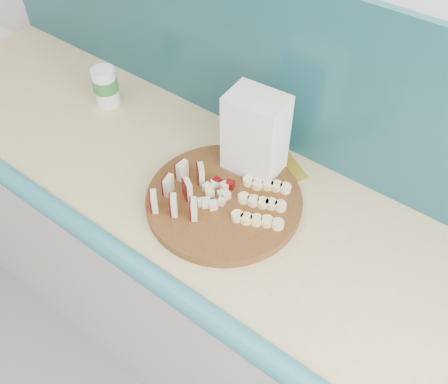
% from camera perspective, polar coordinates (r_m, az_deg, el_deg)
% --- Properties ---
extents(kitchen_counter, '(2.20, 0.63, 0.91)m').
position_cam_1_polar(kitchen_counter, '(1.74, -2.10, -9.74)').
color(kitchen_counter, silver).
rests_on(kitchen_counter, ground).
extents(backsplash, '(2.20, 0.02, 0.50)m').
position_cam_1_polar(backsplash, '(1.40, 4.74, 14.57)').
color(backsplash, teal).
rests_on(backsplash, kitchen_counter).
extents(cutting_board, '(0.55, 0.55, 0.03)m').
position_cam_1_polar(cutting_board, '(1.33, -0.00, -0.97)').
color(cutting_board, '#48280F').
rests_on(cutting_board, kitchen_counter).
extents(apple_wedges, '(0.14, 0.19, 0.06)m').
position_cam_1_polar(apple_wedges, '(1.30, -5.08, 0.22)').
color(apple_wedges, beige).
rests_on(apple_wedges, cutting_board).
extents(apple_chunks, '(0.07, 0.07, 0.02)m').
position_cam_1_polar(apple_chunks, '(1.32, -1.14, -0.08)').
color(apple_chunks, beige).
rests_on(apple_chunks, cutting_board).
extents(banana_slices, '(0.17, 0.19, 0.02)m').
position_cam_1_polar(banana_slices, '(1.30, 4.36, -1.14)').
color(banana_slices, '#F0DD93').
rests_on(banana_slices, cutting_board).
extents(flour_bag, '(0.16, 0.12, 0.26)m').
position_cam_1_polar(flour_bag, '(1.33, 3.58, 6.24)').
color(flour_bag, white).
rests_on(flour_bag, kitchen_counter).
extents(canister, '(0.08, 0.08, 0.13)m').
position_cam_1_polar(canister, '(1.67, -13.38, 11.69)').
color(canister, white).
rests_on(canister, kitchen_counter).
extents(banana_peel, '(0.22, 0.18, 0.01)m').
position_cam_1_polar(banana_peel, '(1.49, 5.92, 4.66)').
color(banana_peel, gold).
rests_on(banana_peel, kitchen_counter).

